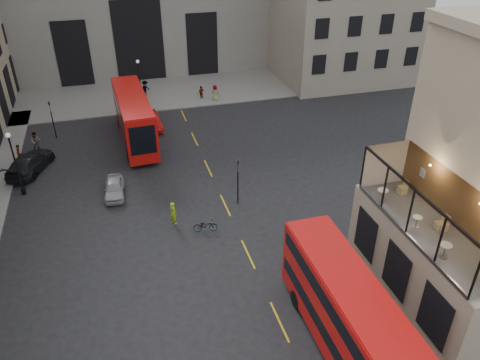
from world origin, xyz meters
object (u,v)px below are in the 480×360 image
object	(u,v)px
bus_far	(134,116)
cafe_table_near	(445,249)
bus_near	(350,317)
pedestrian_b	(145,89)
bicycle	(205,225)
cafe_table_far	(383,194)
pedestrian_e	(19,153)
cafe_chair_b	(440,225)
pedestrian_d	(215,93)
pedestrian_c	(201,93)
pedestrian_a	(36,141)
cyclist	(173,213)
street_lamp_a	(17,168)
car_c	(30,163)
cafe_table_mid	(417,220)
traffic_light_near	(238,176)
street_lamp_b	(140,86)
car_b	(150,121)
cafe_chair_d	(402,190)
car_a	(114,188)
traffic_light_far	(52,115)
cafe_chair_c	(443,226)

from	to	relation	value
bus_far	cafe_table_near	distance (m)	30.50
bus_near	pedestrian_b	xyz separation A→B (m)	(-5.78, 39.76, -1.60)
bicycle	cafe_table_far	size ratio (longest dim) A/B	2.10
pedestrian_e	cafe_chair_b	size ratio (longest dim) A/B	1.97
pedestrian_d	pedestrian_c	bearing A→B (deg)	0.15
pedestrian_a	cyclist	bearing A→B (deg)	-55.73
street_lamp_a	car_c	distance (m)	4.10
bus_far	cafe_table_mid	distance (m)	28.27
traffic_light_near	cafe_table_far	xyz separation A→B (m)	(6.47, -8.75, 2.70)
street_lamp_b	cyclist	size ratio (longest dim) A/B	3.03
car_b	cafe_chair_b	distance (m)	31.15
bus_far	pedestrian_c	size ratio (longest dim) A/B	7.50
traffic_light_near	cafe_chair_d	world-z (taller)	cafe_chair_d
car_c	bicycle	xyz separation A→B (m)	(12.61, -12.47, -0.37)
car_a	cafe_chair_b	distance (m)	23.76
cyclist	pedestrian_e	distance (m)	17.47
car_c	cafe_table_mid	xyz separation A→B (m)	(22.68, -21.33, 4.23)
pedestrian_c	pedestrian_e	size ratio (longest dim) A/B	0.95
cafe_chair_d	cyclist	bearing A→B (deg)	151.52
bus_far	bicycle	distance (m)	16.40
cafe_table_near	cafe_table_far	xyz separation A→B (m)	(-0.32, 5.39, 0.02)
bus_far	pedestrian_a	bearing A→B (deg)	176.08
pedestrian_a	car_a	bearing A→B (deg)	-57.35
traffic_light_near	cafe_table_mid	world-z (taller)	cafe_table_mid
traffic_light_far	cafe_table_mid	world-z (taller)	cafe_table_mid
car_a	cafe_table_mid	distance (m)	22.64
cafe_table_mid	cafe_table_far	world-z (taller)	cafe_table_far
bus_far	pedestrian_e	distance (m)	10.62
car_a	cafe_table_mid	bearing A→B (deg)	-40.06
bus_near	car_b	bearing A→B (deg)	101.58
traffic_light_near	pedestrian_a	xyz separation A→B (m)	(-15.55, 13.83, -1.53)
cafe_table_mid	cafe_chair_b	bearing A→B (deg)	-26.65
bicycle	pedestrian_b	xyz separation A→B (m)	(-1.14, 27.62, 0.55)
bicycle	cafe_table_mid	xyz separation A→B (m)	(10.08, -8.86, 4.60)
car_a	bicycle	xyz separation A→B (m)	(5.90, -6.56, -0.20)
traffic_light_near	traffic_light_far	world-z (taller)	same
traffic_light_far	cafe_table_far	distance (m)	32.23
traffic_light_near	car_c	distance (m)	18.60
traffic_light_far	bus_near	world-z (taller)	bus_near
street_lamp_b	cafe_table_far	bearing A→B (deg)	-69.54
pedestrian_e	cafe_chair_c	world-z (taller)	cafe_chair_c
bus_near	pedestrian_a	world-z (taller)	bus_near
traffic_light_far	cafe_chair_b	xyz separation A→B (m)	(22.03, -28.11, 2.43)
street_lamp_b	cyclist	world-z (taller)	street_lamp_b
street_lamp_b	cyclist	bearing A→B (deg)	-90.32
car_c	pedestrian_e	xyz separation A→B (m)	(-1.10, 2.02, 0.02)
car_c	pedestrian_d	size ratio (longest dim) A/B	2.96
bus_near	cafe_table_far	distance (m)	8.26
bus_far	cyclist	world-z (taller)	bus_far
cafe_table_near	cafe_chair_c	xyz separation A→B (m)	(1.37, 1.93, -0.23)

